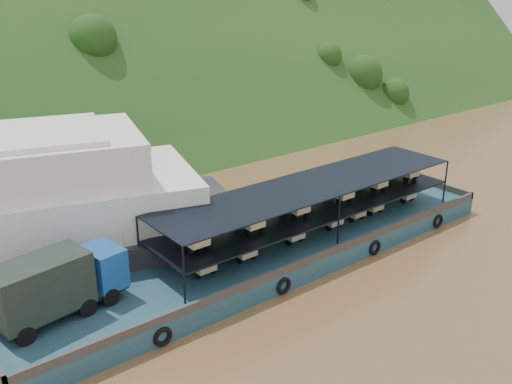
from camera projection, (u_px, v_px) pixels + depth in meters
ground at (305, 240)px, 40.03m from camera, size 160.00×160.00×0.00m
hillside at (94, 135)px, 66.38m from camera, size 140.00×39.60×39.60m
cargo_barge at (257, 251)px, 35.96m from camera, size 35.00×7.18×4.61m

